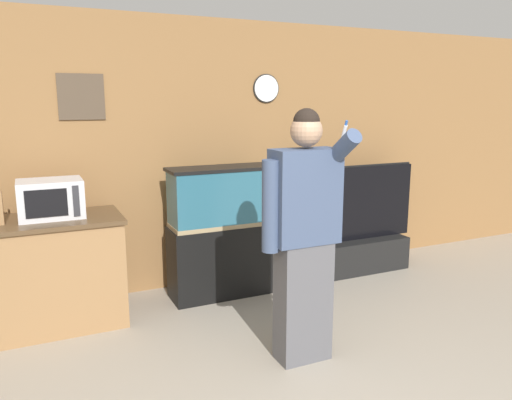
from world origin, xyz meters
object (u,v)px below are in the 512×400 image
at_px(counter_island, 39,274).
at_px(tv_on_stand, 353,241).
at_px(person_standing, 303,234).
at_px(microwave, 51,199).
at_px(aquarium_on_stand, 225,232).

height_order(counter_island, tv_on_stand, tv_on_stand).
height_order(tv_on_stand, person_standing, person_standing).
relative_size(counter_island, tv_on_stand, 0.90).
xyz_separation_m(tv_on_stand, person_standing, (-1.45, -1.41, 0.59)).
xyz_separation_m(microwave, tv_on_stand, (2.99, 0.05, -0.72)).
relative_size(microwave, person_standing, 0.27).
bearing_deg(person_standing, microwave, 138.37).
bearing_deg(person_standing, tv_on_stand, 44.22).
bearing_deg(tv_on_stand, aquarium_on_stand, -178.60).
relative_size(counter_island, person_standing, 0.75).
xyz_separation_m(counter_island, microwave, (0.13, 0.03, 0.60)).
bearing_deg(aquarium_on_stand, microwave, -179.59).
relative_size(tv_on_stand, person_standing, 0.83).
height_order(aquarium_on_stand, tv_on_stand, aquarium_on_stand).
bearing_deg(microwave, tv_on_stand, 0.91).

